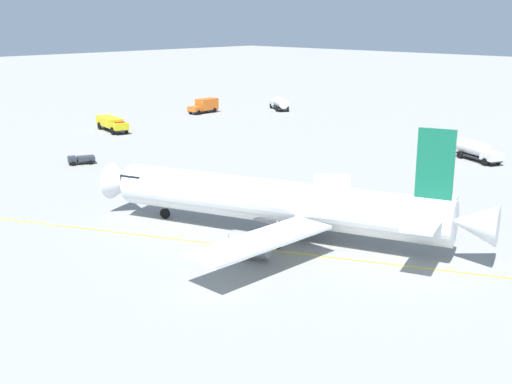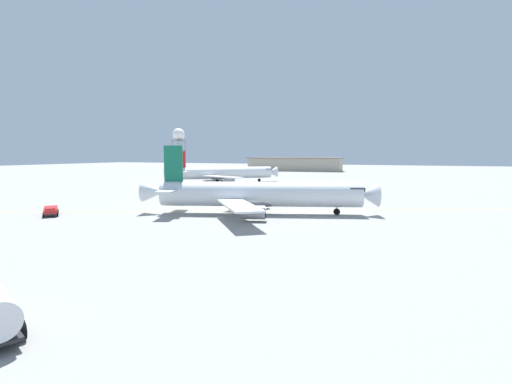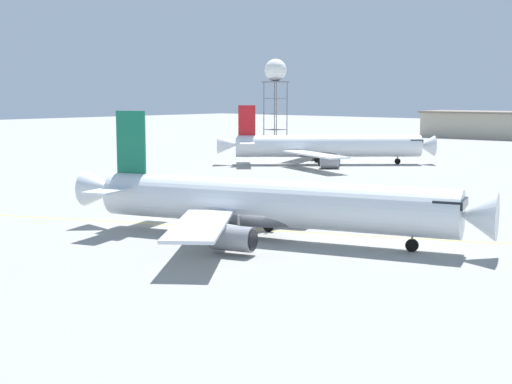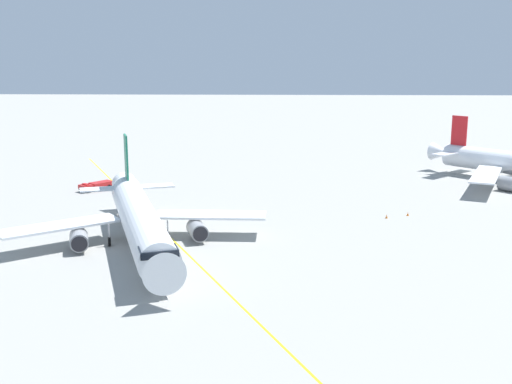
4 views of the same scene
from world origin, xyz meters
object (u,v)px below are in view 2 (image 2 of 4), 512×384
airliner_secondary (223,173)px  radar_tower (179,136)px  safety_cone_near (253,192)px  airliner_main (258,195)px  ops_pickup_truck (51,210)px  safety_cone_mid (252,191)px

airliner_secondary → radar_tower: size_ratio=1.48×
radar_tower → safety_cone_near: 91.32m
airliner_main → radar_tower: size_ratio=1.77×
ops_pickup_truck → airliner_main: bearing=65.2°
ops_pickup_truck → safety_cone_near: (17.07, 45.76, -0.53)m
airliner_main → radar_tower: radar_tower is taller
safety_cone_near → airliner_main: bearing=-65.5°
airliner_main → ops_pickup_truck: airliner_main is taller
airliner_main → airliner_secondary: 71.78m
airliner_secondary → safety_cone_mid: (22.39, -26.06, -2.96)m
ops_pickup_truck → radar_tower: size_ratio=0.26×
airliner_secondary → ops_pickup_truck: bearing=-128.1°
airliner_secondary → safety_cone_mid: airliner_secondary is taller
airliner_main → safety_cone_near: bearing=95.8°
airliner_secondary → safety_cone_near: airliner_secondary is taller
ops_pickup_truck → safety_cone_mid: size_ratio=10.32×
airliner_main → safety_cone_mid: airliner_main is taller
airliner_secondary → radar_tower: (-40.36, 32.99, 15.11)m
airliner_main → safety_cone_near: (-14.31, 31.44, -2.95)m
radar_tower → safety_cone_mid: bearing=-43.3°
safety_cone_near → airliner_secondary: bearing=129.2°
airliner_main → radar_tower: 123.26m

